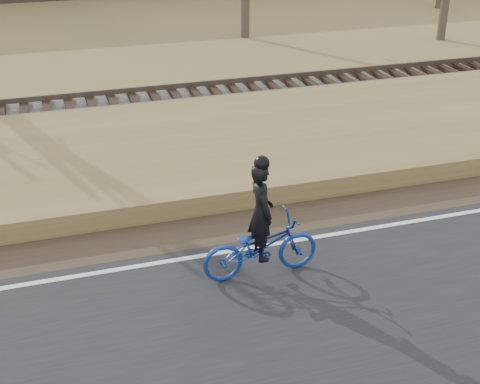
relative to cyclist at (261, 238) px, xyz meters
name	(u,v)px	position (x,y,z in m)	size (l,w,h in m)	color
ground	(112,280)	(-2.50, 0.67, -0.76)	(120.00, 120.00, 0.00)	#977D4D
road	(136,372)	(-2.50, -1.83, -0.73)	(120.00, 6.00, 0.06)	black
edge_line	(110,271)	(-2.50, 0.87, -0.69)	(120.00, 0.12, 0.01)	silver
shoulder	(103,245)	(-2.50, 1.87, -0.74)	(120.00, 1.60, 0.04)	#473A2B
embankment	(85,173)	(-2.50, 4.87, -0.54)	(120.00, 5.00, 0.44)	#977D4D
ballast	(71,119)	(-2.50, 8.67, -0.53)	(120.00, 3.00, 0.45)	slate
railroad	(70,108)	(-2.50, 8.67, -0.23)	(120.00, 2.40, 0.29)	black
cyclist	(261,238)	(0.00, 0.00, 0.00)	(2.07, 0.75, 2.23)	navy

